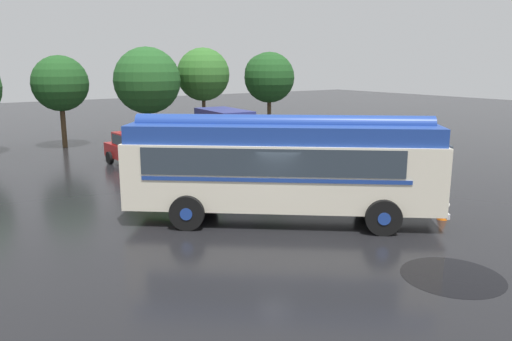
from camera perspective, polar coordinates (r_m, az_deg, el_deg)
ground_plane at (r=16.52m, az=2.77°, el=-5.81°), size 120.00×120.00×0.00m
vintage_bus at (r=16.24m, az=3.05°, el=0.78°), size 9.37×8.26×3.49m
car_near_left at (r=25.89m, az=-13.61°, el=2.39°), size 2.14×4.29×1.66m
car_mid_left at (r=27.16m, az=-8.38°, el=3.05°), size 2.26×4.34×1.66m
box_van at (r=28.18m, az=-3.03°, el=4.55°), size 2.68×5.90×2.50m
tree_centre at (r=32.80m, az=-21.32°, el=9.20°), size 3.35×3.35×5.57m
tree_right_of_centre at (r=34.43m, az=-12.38°, el=10.09°), size 4.42×4.42×6.17m
tree_far_right at (r=36.92m, az=-6.04°, el=10.88°), size 3.82×3.82×6.20m
tree_extra_right at (r=38.70m, az=1.34°, el=10.71°), size 3.83×3.83×5.94m
traffic_cone at (r=17.77m, az=20.54°, el=-4.37°), size 0.36×0.36×0.55m
puddle_patch at (r=13.33m, az=21.51°, el=-11.19°), size 2.47×2.47×0.01m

